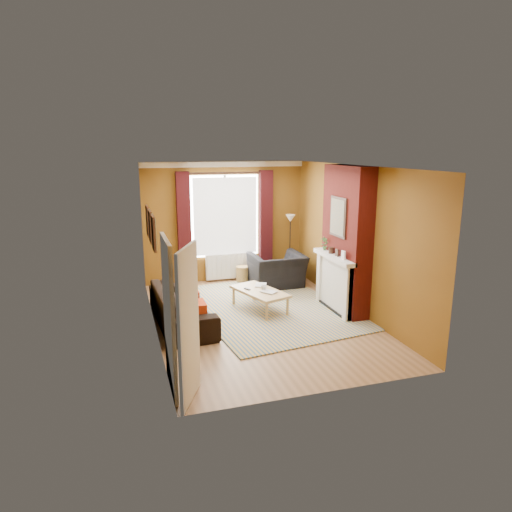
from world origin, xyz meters
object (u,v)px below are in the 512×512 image
object	(u,v)px
sofa	(182,306)
floor_lamp	(290,228)
wicker_stool	(243,274)
armchair	(277,270)
coffee_table	(260,292)

from	to	relation	value
sofa	floor_lamp	bearing A→B (deg)	-56.55
sofa	wicker_stool	size ratio (longest dim) A/B	5.49
sofa	floor_lamp	world-z (taller)	floor_lamp
armchair	wicker_stool	bearing A→B (deg)	-41.78
armchair	floor_lamp	xyz separation A→B (m)	(0.53, 0.57, 0.85)
sofa	coffee_table	bearing A→B (deg)	-85.02
sofa	wicker_stool	world-z (taller)	sofa
sofa	coffee_table	world-z (taller)	sofa
armchair	coffee_table	world-z (taller)	armchair
armchair	wicker_stool	distance (m)	0.89
coffee_table	floor_lamp	size ratio (longest dim) A/B	0.88
sofa	wicker_stool	bearing A→B (deg)	-41.89
wicker_stool	floor_lamp	bearing A→B (deg)	0.00
floor_lamp	sofa	bearing A→B (deg)	-143.40
coffee_table	wicker_stool	size ratio (longest dim) A/B	3.41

